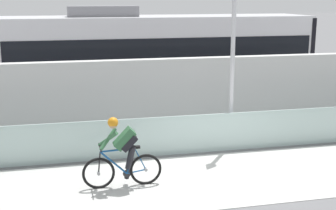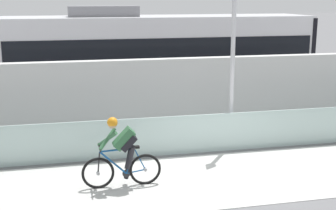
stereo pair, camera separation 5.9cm
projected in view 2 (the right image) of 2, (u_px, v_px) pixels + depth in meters
ground_plane at (233, 177)px, 10.94m from camera, size 200.00×200.00×0.00m
bike_path_deck at (233, 176)px, 10.94m from camera, size 32.00×3.20×0.01m
glass_parapet at (210, 133)px, 12.57m from camera, size 32.00×0.05×1.06m
concrete_barrier_wall at (192, 96)px, 14.14m from camera, size 32.00×0.36×2.35m
tram_rail_near at (173, 114)px, 16.76m from camera, size 32.00×0.08×0.01m
tram_rail_far at (165, 105)px, 18.12m from camera, size 32.00×0.08×0.01m
tram at (159, 59)px, 16.93m from camera, size 11.06×2.54×3.81m
cyclist_on_bike at (122, 153)px, 10.20m from camera, size 1.77×0.58×1.61m
lamp_post_antenna at (234, 29)px, 12.38m from camera, size 0.28×0.28×5.20m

